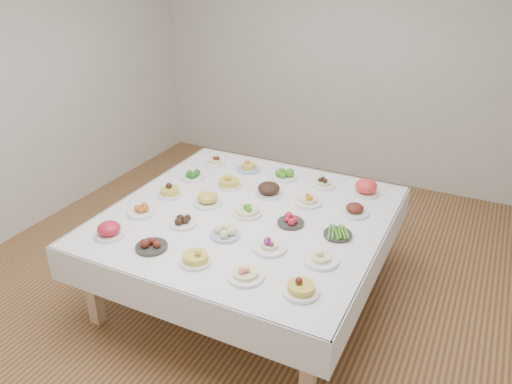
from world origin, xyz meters
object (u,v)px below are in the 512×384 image
at_px(display_table, 248,221).
at_px(dish_0, 109,230).
at_px(dish_24, 366,188).
at_px(dish_12, 247,208).

distance_m(display_table, dish_0, 1.07).
height_order(display_table, dish_24, dish_24).
height_order(dish_0, dish_24, dish_24).
bearing_deg(display_table, dish_0, -135.30).
bearing_deg(dish_24, dish_0, -134.93).
relative_size(display_table, dish_24, 10.31).
bearing_deg(dish_12, dish_0, -135.67).
xyz_separation_m(display_table, dish_0, (-0.76, -0.75, 0.12)).
bearing_deg(dish_0, display_table, 44.70).
distance_m(dish_0, dish_12, 1.06).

